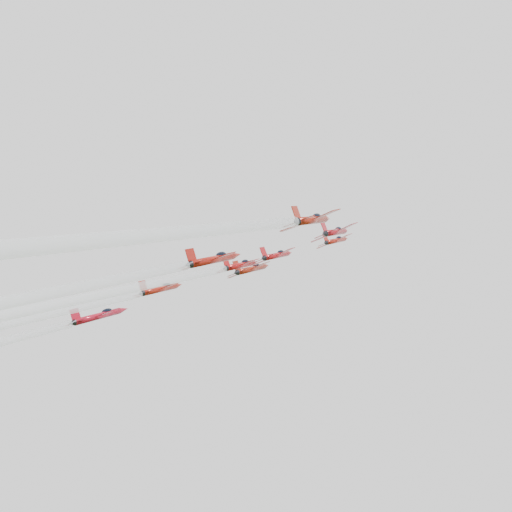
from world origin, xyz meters
The scene contains 6 objects.
jet_lead centered at (1.18, 28.25, 153.57)m, with size 8.93×11.36×7.49m.
jet_row2_left centered at (-12.16, 15.23, 145.57)m, with size 10.60×13.47×8.89m.
jet_row2_center centered at (-0.77, 9.33, 141.91)m, with size 9.28×11.80×7.78m.
jet_row2_right centered at (11.75, 11.14, 143.03)m, with size 9.72×12.36×8.15m.
jet_center centered at (-2.67, -36.48, 113.59)m, with size 9.06×84.34×52.63m.
jet_rear_farright centered at (24.31, -52.60, 103.65)m, with size 9.08×84.58×52.78m.
Camera 1 is at (64.56, -75.33, 78.52)m, focal length 45.00 mm.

